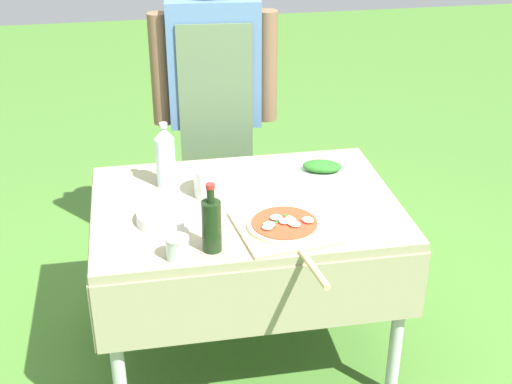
{
  "coord_description": "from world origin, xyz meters",
  "views": [
    {
      "loc": [
        -0.39,
        -2.41,
        2.07
      ],
      "look_at": [
        0.04,
        0.0,
        0.79
      ],
      "focal_mm": 50.0,
      "sensor_mm": 36.0,
      "label": 1
    }
  ],
  "objects_px": {
    "water_bottle": "(165,156)",
    "plate_stack": "(168,216)",
    "prep_table": "(245,224)",
    "oil_bottle": "(212,224)",
    "sauce_jar": "(178,249)",
    "herb_container": "(322,167)",
    "person_cook": "(215,94)",
    "mixing_tub": "(213,181)",
    "pizza_on_peel": "(286,227)"
  },
  "relations": [
    {
      "from": "person_cook",
      "to": "sauce_jar",
      "type": "height_order",
      "value": "person_cook"
    },
    {
      "from": "pizza_on_peel",
      "to": "mixing_tub",
      "type": "bearing_deg",
      "value": 115.85
    },
    {
      "from": "water_bottle",
      "to": "sauce_jar",
      "type": "height_order",
      "value": "water_bottle"
    },
    {
      "from": "prep_table",
      "to": "oil_bottle",
      "type": "height_order",
      "value": "oil_bottle"
    },
    {
      "from": "person_cook",
      "to": "pizza_on_peel",
      "type": "xyz_separation_m",
      "value": [
        0.13,
        -1.0,
        -0.16
      ]
    },
    {
      "from": "prep_table",
      "to": "pizza_on_peel",
      "type": "distance_m",
      "value": 0.29
    },
    {
      "from": "mixing_tub",
      "to": "plate_stack",
      "type": "bearing_deg",
      "value": -136.54
    },
    {
      "from": "person_cook",
      "to": "herb_container",
      "type": "distance_m",
      "value": 0.69
    },
    {
      "from": "person_cook",
      "to": "pizza_on_peel",
      "type": "relative_size",
      "value": 2.69
    },
    {
      "from": "plate_stack",
      "to": "sauce_jar",
      "type": "height_order",
      "value": "sauce_jar"
    },
    {
      "from": "oil_bottle",
      "to": "water_bottle",
      "type": "height_order",
      "value": "water_bottle"
    },
    {
      "from": "herb_container",
      "to": "plate_stack",
      "type": "xyz_separation_m",
      "value": [
        -0.67,
        -0.3,
        -0.0
      ]
    },
    {
      "from": "prep_table",
      "to": "plate_stack",
      "type": "height_order",
      "value": "plate_stack"
    },
    {
      "from": "mixing_tub",
      "to": "plate_stack",
      "type": "xyz_separation_m",
      "value": [
        -0.19,
        -0.18,
        -0.04
      ]
    },
    {
      "from": "mixing_tub",
      "to": "sauce_jar",
      "type": "distance_m",
      "value": 0.48
    },
    {
      "from": "prep_table",
      "to": "mixing_tub",
      "type": "bearing_deg",
      "value": 142.35
    },
    {
      "from": "pizza_on_peel",
      "to": "plate_stack",
      "type": "relative_size",
      "value": 2.51
    },
    {
      "from": "mixing_tub",
      "to": "prep_table",
      "type": "bearing_deg",
      "value": -37.65
    },
    {
      "from": "water_bottle",
      "to": "sauce_jar",
      "type": "relative_size",
      "value": 3.36
    },
    {
      "from": "herb_container",
      "to": "mixing_tub",
      "type": "distance_m",
      "value": 0.49
    },
    {
      "from": "prep_table",
      "to": "mixing_tub",
      "type": "xyz_separation_m",
      "value": [
        -0.12,
        0.09,
        0.15
      ]
    },
    {
      "from": "mixing_tub",
      "to": "oil_bottle",
      "type": "bearing_deg",
      "value": -97.43
    },
    {
      "from": "pizza_on_peel",
      "to": "sauce_jar",
      "type": "distance_m",
      "value": 0.41
    },
    {
      "from": "oil_bottle",
      "to": "water_bottle",
      "type": "bearing_deg",
      "value": 103.08
    },
    {
      "from": "herb_container",
      "to": "sauce_jar",
      "type": "relative_size",
      "value": 2.74
    },
    {
      "from": "water_bottle",
      "to": "mixing_tub",
      "type": "distance_m",
      "value": 0.22
    },
    {
      "from": "prep_table",
      "to": "water_bottle",
      "type": "height_order",
      "value": "water_bottle"
    },
    {
      "from": "mixing_tub",
      "to": "water_bottle",
      "type": "bearing_deg",
      "value": 147.55
    },
    {
      "from": "herb_container",
      "to": "sauce_jar",
      "type": "xyz_separation_m",
      "value": [
        -0.65,
        -0.56,
        0.01
      ]
    },
    {
      "from": "sauce_jar",
      "to": "prep_table",
      "type": "bearing_deg",
      "value": 50.65
    },
    {
      "from": "pizza_on_peel",
      "to": "sauce_jar",
      "type": "bearing_deg",
      "value": -172.45
    },
    {
      "from": "person_cook",
      "to": "herb_container",
      "type": "height_order",
      "value": "person_cook"
    },
    {
      "from": "herb_container",
      "to": "sauce_jar",
      "type": "distance_m",
      "value": 0.86
    },
    {
      "from": "prep_table",
      "to": "sauce_jar",
      "type": "xyz_separation_m",
      "value": [
        -0.29,
        -0.35,
        0.13
      ]
    },
    {
      "from": "water_bottle",
      "to": "sauce_jar",
      "type": "distance_m",
      "value": 0.56
    },
    {
      "from": "pizza_on_peel",
      "to": "oil_bottle",
      "type": "xyz_separation_m",
      "value": [
        -0.28,
        -0.08,
        0.09
      ]
    },
    {
      "from": "oil_bottle",
      "to": "plate_stack",
      "type": "distance_m",
      "value": 0.28
    },
    {
      "from": "prep_table",
      "to": "pizza_on_peel",
      "type": "xyz_separation_m",
      "value": [
        0.11,
        -0.24,
        0.11
      ]
    },
    {
      "from": "person_cook",
      "to": "herb_container",
      "type": "relative_size",
      "value": 7.06
    },
    {
      "from": "person_cook",
      "to": "mixing_tub",
      "type": "bearing_deg",
      "value": 86.52
    },
    {
      "from": "mixing_tub",
      "to": "person_cook",
      "type": "bearing_deg",
      "value": 81.7
    },
    {
      "from": "oil_bottle",
      "to": "mixing_tub",
      "type": "height_order",
      "value": "oil_bottle"
    },
    {
      "from": "water_bottle",
      "to": "prep_table",
      "type": "bearing_deg",
      "value": -34.59
    },
    {
      "from": "mixing_tub",
      "to": "plate_stack",
      "type": "relative_size",
      "value": 0.65
    },
    {
      "from": "water_bottle",
      "to": "plate_stack",
      "type": "xyz_separation_m",
      "value": [
        -0.02,
        -0.29,
        -0.11
      ]
    },
    {
      "from": "herb_container",
      "to": "sauce_jar",
      "type": "bearing_deg",
      "value": -139.4
    },
    {
      "from": "pizza_on_peel",
      "to": "water_bottle",
      "type": "xyz_separation_m",
      "value": [
        -0.4,
        0.44,
        0.11
      ]
    },
    {
      "from": "mixing_tub",
      "to": "sauce_jar",
      "type": "relative_size",
      "value": 1.85
    },
    {
      "from": "oil_bottle",
      "to": "mixing_tub",
      "type": "distance_m",
      "value": 0.42
    },
    {
      "from": "sauce_jar",
      "to": "water_bottle",
      "type": "bearing_deg",
      "value": 90.0
    }
  ]
}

